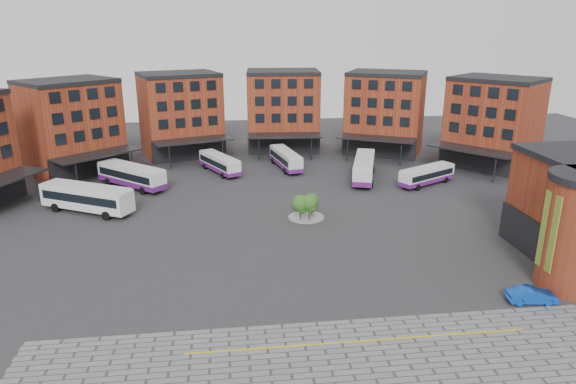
{
  "coord_description": "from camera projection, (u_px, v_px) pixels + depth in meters",
  "views": [
    {
      "loc": [
        -7.33,
        -46.11,
        22.7
      ],
      "look_at": [
        -0.47,
        10.19,
        4.0
      ],
      "focal_mm": 32.0,
      "sensor_mm": 36.0,
      "label": 1
    }
  ],
  "objects": [
    {
      "name": "yellow_line",
      "position": [
        360.0,
        341.0,
        38.44
      ],
      "size": [
        26.0,
        0.15,
        0.02
      ],
      "primitive_type": "cube",
      "color": "gold",
      "rests_on": "paving_zone"
    },
    {
      "name": "bus_f",
      "position": [
        427.0,
        175.0,
        75.27
      ],
      "size": [
        9.68,
        6.72,
        2.76
      ],
      "rotation": [
        0.0,
        0.0,
        -1.07
      ],
      "color": "white",
      "rests_on": "ground"
    },
    {
      "name": "blue_car",
      "position": [
        532.0,
        295.0,
        43.63
      ],
      "size": [
        4.29,
        1.85,
        1.37
      ],
      "primitive_type": "imported",
      "rotation": [
        0.0,
        0.0,
        1.47
      ],
      "color": "#0C3DA2",
      "rests_on": "ground"
    },
    {
      "name": "main_building",
      "position": [
        242.0,
        122.0,
        84.67
      ],
      "size": [
        94.14,
        42.48,
        14.6
      ],
      "color": "brown",
      "rests_on": "ground"
    },
    {
      "name": "bus_c",
      "position": [
        220.0,
        163.0,
        81.5
      ],
      "size": [
        6.71,
        10.08,
        2.85
      ],
      "rotation": [
        0.0,
        0.0,
        0.48
      ],
      "color": "silver",
      "rests_on": "ground"
    },
    {
      "name": "bus_b",
      "position": [
        131.0,
        175.0,
        73.94
      ],
      "size": [
        10.72,
        9.94,
        3.35
      ],
      "rotation": [
        0.0,
        0.0,
        0.85
      ],
      "color": "white",
      "rests_on": "ground"
    },
    {
      "name": "ground",
      "position": [
        305.0,
        261.0,
        51.42
      ],
      "size": [
        160.0,
        160.0,
        0.0
      ],
      "primitive_type": "plane",
      "color": "#28282B",
      "rests_on": "ground"
    },
    {
      "name": "bus_d",
      "position": [
        286.0,
        159.0,
        83.9
      ],
      "size": [
        4.44,
        10.77,
        2.96
      ],
      "rotation": [
        0.0,
        0.0,
        0.2
      ],
      "color": "silver",
      "rests_on": "ground"
    },
    {
      "name": "bus_a",
      "position": [
        87.0,
        197.0,
        64.1
      ],
      "size": [
        12.28,
        8.35,
        3.51
      ],
      "rotation": [
        0.0,
        0.0,
        1.08
      ],
      "color": "silver",
      "rests_on": "ground"
    },
    {
      "name": "bus_e",
      "position": [
        364.0,
        168.0,
        77.79
      ],
      "size": [
        6.36,
        12.52,
        3.45
      ],
      "rotation": [
        0.0,
        0.0,
        -0.31
      ],
      "color": "silver",
      "rests_on": "ground"
    },
    {
      "name": "tree_island",
      "position": [
        306.0,
        205.0,
        61.88
      ],
      "size": [
        4.4,
        4.4,
        3.29
      ],
      "color": "gray",
      "rests_on": "ground"
    }
  ]
}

